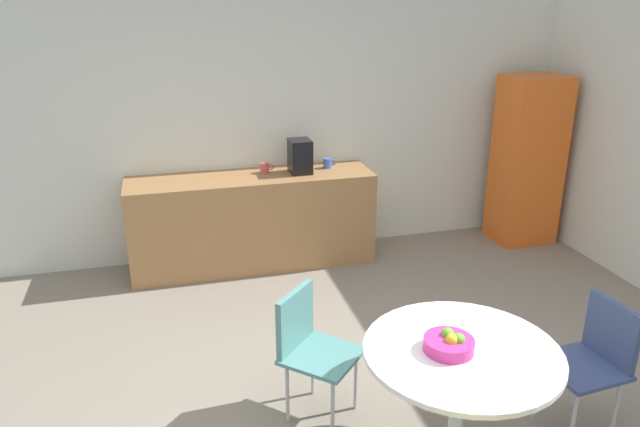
{
  "coord_description": "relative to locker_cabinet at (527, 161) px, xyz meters",
  "views": [
    {
      "loc": [
        -1.11,
        -2.75,
        2.53
      ],
      "look_at": [
        -0.0,
        1.37,
        0.95
      ],
      "focal_mm": 33.79,
      "sensor_mm": 36.0,
      "label": 1
    }
  ],
  "objects": [
    {
      "name": "wall_back",
      "position": [
        -2.55,
        0.45,
        0.43
      ],
      "size": [
        6.0,
        0.1,
        2.6
      ],
      "primitive_type": "cube",
      "color": "silver",
      "rests_on": "ground_plane"
    },
    {
      "name": "counter_block",
      "position": [
        -2.88,
        0.1,
        -0.42
      ],
      "size": [
        2.31,
        0.6,
        0.9
      ],
      "primitive_type": "cube",
      "color": "#9E7042",
      "rests_on": "ground_plane"
    },
    {
      "name": "locker_cabinet",
      "position": [
        0.0,
        0.0,
        0.0
      ],
      "size": [
        0.6,
        0.5,
        1.75
      ],
      "primitive_type": "cube",
      "color": "orange",
      "rests_on": "ground_plane"
    },
    {
      "name": "round_table",
      "position": [
        -2.22,
        -2.85,
        -0.27
      ],
      "size": [
        1.06,
        1.06,
        0.75
      ],
      "color": "silver",
      "rests_on": "ground_plane"
    },
    {
      "name": "chair_navy",
      "position": [
        -1.28,
        -2.77,
        -0.35
      ],
      "size": [
        0.46,
        0.46,
        0.83
      ],
      "color": "silver",
      "rests_on": "ground_plane"
    },
    {
      "name": "chair_teal",
      "position": [
        -2.9,
        -2.19,
        -0.35
      ],
      "size": [
        0.59,
        0.59,
        0.83
      ],
      "color": "silver",
      "rests_on": "ground_plane"
    },
    {
      "name": "fruit_bowl",
      "position": [
        -2.3,
        -2.84,
        -0.08
      ],
      "size": [
        0.27,
        0.27,
        0.11
      ],
      "color": "#D8338C",
      "rests_on": "round_table"
    },
    {
      "name": "mug_white",
      "position": [
        -2.11,
        0.19,
        0.07
      ],
      "size": [
        0.13,
        0.08,
        0.09
      ],
      "color": "#3F66BF",
      "rests_on": "counter_block"
    },
    {
      "name": "mug_green",
      "position": [
        -2.73,
        0.18,
        0.07
      ],
      "size": [
        0.13,
        0.08,
        0.09
      ],
      "color": "#D84C4C",
      "rests_on": "counter_block"
    },
    {
      "name": "coffee_maker",
      "position": [
        -2.41,
        0.1,
        0.19
      ],
      "size": [
        0.2,
        0.24,
        0.32
      ],
      "primitive_type": "cube",
      "color": "black",
      "rests_on": "counter_block"
    }
  ]
}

